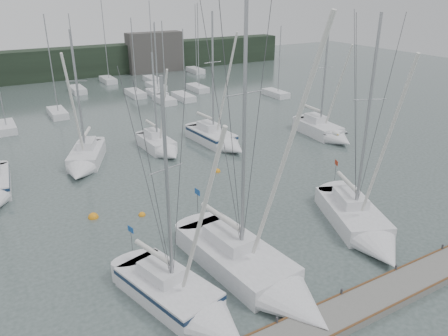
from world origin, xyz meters
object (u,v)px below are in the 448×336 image
object	(u,v)px
sailboat_near_center	(263,278)
sailboat_mid_c	(162,147)
sailboat_mid_d	(219,140)
buoy_b	(217,172)
sailboat_near_left	(188,304)
sailboat_near_right	(364,229)
sailboat_mid_b	(84,162)
buoy_a	(142,215)
sailboat_mid_e	(326,133)
buoy_c	(93,218)

from	to	relation	value
sailboat_near_center	sailboat_mid_c	xyz separation A→B (m)	(3.22, 21.31, -0.04)
sailboat_mid_d	buoy_b	xyz separation A→B (m)	(-3.37, -5.57, -0.61)
sailboat_near_left	sailboat_near_center	distance (m)	4.25
sailboat_near_center	sailboat_near_right	bearing A→B (deg)	0.45
sailboat_near_right	sailboat_mid_b	distance (m)	23.78
sailboat_near_right	buoy_a	xyz separation A→B (m)	(-11.12, 9.68, -0.55)
sailboat_near_center	sailboat_mid_e	world-z (taller)	sailboat_near_center
sailboat_mid_c	sailboat_mid_d	distance (m)	5.77
sailboat_near_left	sailboat_mid_d	xyz separation A→B (m)	(13.13, 20.02, 0.06)
sailboat_near_right	sailboat_mid_d	xyz separation A→B (m)	(0.52, 19.31, 0.06)
buoy_b	sailboat_mid_b	bearing A→B (deg)	145.75
sailboat_near_right	buoy_b	distance (m)	14.05
sailboat_mid_c	buoy_c	world-z (taller)	sailboat_mid_c
buoy_b	sailboat_mid_e	bearing A→B (deg)	8.10
sailboat_near_center	sailboat_near_right	xyz separation A→B (m)	(8.37, 0.90, -0.03)
sailboat_near_center	sailboat_mid_e	distance (m)	25.75
sailboat_near_center	sailboat_mid_c	bearing A→B (deg)	75.72
sailboat_mid_c	sailboat_mid_e	xyz separation A→B (m)	(16.42, -4.66, 0.05)
sailboat_mid_e	buoy_a	world-z (taller)	sailboat_mid_e
sailboat_mid_c	buoy_c	distance (m)	12.97
sailboat_mid_b	buoy_a	xyz separation A→B (m)	(1.31, -10.58, -0.58)
sailboat_mid_e	sailboat_mid_d	bearing A→B (deg)	165.99
buoy_a	buoy_c	bearing A→B (deg)	155.49
sailboat_near_center	buoy_b	bearing A→B (deg)	63.67
sailboat_near_left	buoy_a	world-z (taller)	sailboat_near_left
sailboat_near_right	buoy_c	world-z (taller)	sailboat_near_right
sailboat_near_center	sailboat_mid_d	distance (m)	22.08
sailboat_near_center	sailboat_mid_c	world-z (taller)	sailboat_near_center
sailboat_near_right	buoy_a	distance (m)	14.76
sailboat_near_left	buoy_a	bearing A→B (deg)	66.64
sailboat_mid_c	buoy_b	xyz separation A→B (m)	(2.30, -6.67, -0.54)
sailboat_mid_d	sailboat_mid_e	size ratio (longest dim) A/B	1.13
sailboat_near_center	buoy_c	xyz separation A→B (m)	(-5.75, 11.95, -0.58)
sailboat_near_center	buoy_a	bearing A→B (deg)	98.89
sailboat_mid_d	sailboat_mid_e	xyz separation A→B (m)	(10.76, -3.56, -0.02)
sailboat_mid_d	buoy_a	size ratio (longest dim) A/B	27.46
sailboat_near_left	sailboat_mid_e	xyz separation A→B (m)	(23.88, 16.46, 0.04)
sailboat_mid_c	buoy_c	xyz separation A→B (m)	(-8.97, -9.36, -0.54)
sailboat_mid_b	sailboat_mid_d	size ratio (longest dim) A/B	0.92
sailboat_near_center	buoy_c	distance (m)	13.27
sailboat_near_left	buoy_b	bearing A→B (deg)	40.77
sailboat_mid_e	buoy_b	size ratio (longest dim) A/B	21.72
sailboat_near_center	sailboat_mid_b	xyz separation A→B (m)	(-4.07, 21.17, -0.00)
sailboat_near_right	buoy_b	xyz separation A→B (m)	(-2.85, 13.74, -0.55)
sailboat_mid_b	sailboat_near_center	bearing A→B (deg)	-54.72
sailboat_mid_b	sailboat_mid_e	bearing A→B (deg)	13.63
sailboat_mid_b	sailboat_mid_c	size ratio (longest dim) A/B	1.24
sailboat_near_right	sailboat_mid_e	bearing A→B (deg)	76.62
sailboat_mid_b	sailboat_mid_c	xyz separation A→B (m)	(7.29, 0.14, -0.04)
sailboat_mid_d	buoy_a	xyz separation A→B (m)	(-11.64, -9.63, -0.61)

